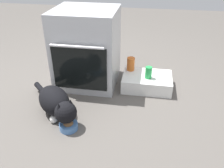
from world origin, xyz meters
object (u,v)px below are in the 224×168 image
Objects in this scene: sauce_jar at (131,64)px; oven at (87,48)px; food_bowl at (69,126)px; soda_can at (149,73)px; cat at (56,103)px; pantry_cabinet at (147,82)px.

oven is at bearing -170.77° from sauce_jar.
food_bowl is 1.23× the size of soda_can.
cat is 0.93m from soda_can.
pantry_cabinet is 0.14m from soda_can.
oven is 0.48m from sauce_jar.
oven is 1.29× the size of cat.
cat is 4.96× the size of soda_can.
sauce_jar is at bearing 150.92° from pantry_cabinet.
cat reaches higher than pantry_cabinet.
sauce_jar is at bearing 143.00° from soda_can.
oven reaches higher than food_bowl.
food_bowl is 0.25× the size of cat.
oven is 0.70m from pantry_cabinet.
pantry_cabinet is at bearing 51.79° from food_bowl.
oven is 6.42× the size of soda_can.
cat reaches higher than food_bowl.
oven is 0.69m from cat.
oven is 0.85m from food_bowl.
cat is at bearing 134.93° from food_bowl.
cat is at bearing -100.26° from oven.
soda_can is (0.01, -0.04, 0.13)m from pantry_cabinet.
soda_can reaches higher than food_bowl.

